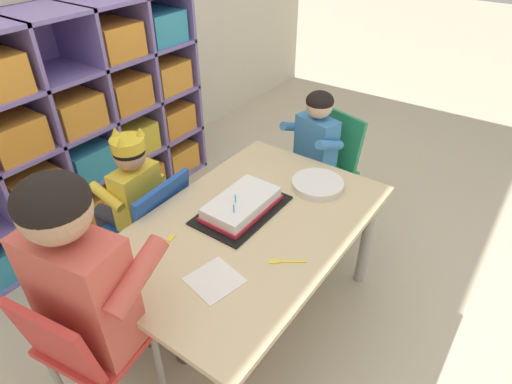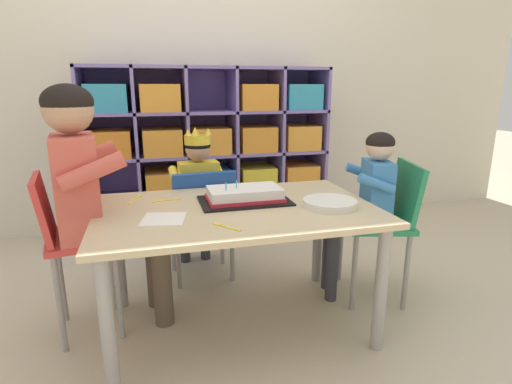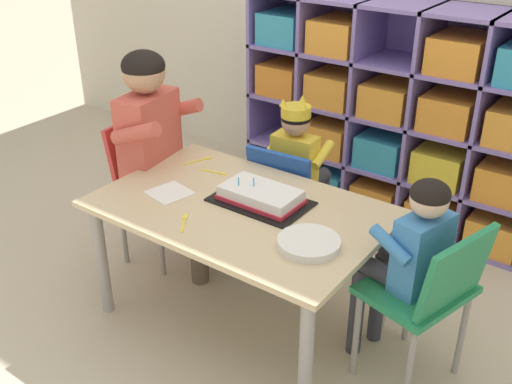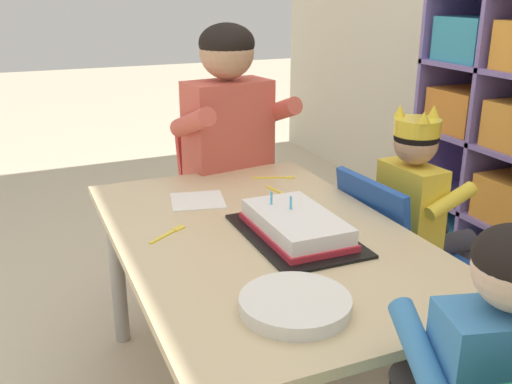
# 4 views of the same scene
# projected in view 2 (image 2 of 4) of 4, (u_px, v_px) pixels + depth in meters

# --- Properties ---
(ground) EXTENTS (16.00, 16.00, 0.00)m
(ground) POSITION_uv_depth(u_px,v_px,m) (239.00, 324.00, 1.82)
(ground) COLOR beige
(classroom_back_wall) EXTENTS (5.57, 0.10, 2.87)m
(classroom_back_wall) POSITION_uv_depth(u_px,v_px,m) (190.00, 30.00, 2.86)
(classroom_back_wall) COLOR beige
(classroom_back_wall) RESTS_ON ground
(storage_cubby_shelf) EXTENTS (1.65, 0.40, 1.17)m
(storage_cubby_shelf) POSITION_uv_depth(u_px,v_px,m) (213.00, 158.00, 2.87)
(storage_cubby_shelf) COLOR #7F6BB2
(storage_cubby_shelf) RESTS_ON ground
(activity_table) EXTENTS (1.15, 0.74, 0.56)m
(activity_table) POSITION_uv_depth(u_px,v_px,m) (237.00, 223.00, 1.70)
(activity_table) COLOR #D1B789
(activity_table) RESTS_ON ground
(classroom_chair_blue) EXTENTS (0.37, 0.33, 0.63)m
(classroom_chair_blue) POSITION_uv_depth(u_px,v_px,m) (202.00, 214.00, 2.15)
(classroom_chair_blue) COLOR #1E4CA8
(classroom_chair_blue) RESTS_ON ground
(child_with_crown) EXTENTS (0.31, 0.31, 0.84)m
(child_with_crown) POSITION_uv_depth(u_px,v_px,m) (198.00, 185.00, 2.21)
(child_with_crown) COLOR yellow
(child_with_crown) RESTS_ON ground
(classroom_chair_adult_side) EXTENTS (0.34, 0.35, 0.71)m
(classroom_chair_adult_side) POSITION_uv_depth(u_px,v_px,m) (71.00, 237.00, 1.66)
(classroom_chair_adult_side) COLOR red
(classroom_chair_adult_side) RESTS_ON ground
(adult_helper_seated) EXTENTS (0.46, 0.44, 1.06)m
(adult_helper_seated) POSITION_uv_depth(u_px,v_px,m) (93.00, 184.00, 1.65)
(adult_helper_seated) COLOR #D15647
(adult_helper_seated) RESTS_ON ground
(classroom_chair_guest_side) EXTENTS (0.41, 0.44, 0.69)m
(classroom_chair_guest_side) POSITION_uv_depth(u_px,v_px,m) (385.00, 215.00, 1.99)
(classroom_chair_guest_side) COLOR #238451
(classroom_chair_guest_side) RESTS_ON ground
(guest_at_table_side) EXTENTS (0.33, 0.33, 0.84)m
(guest_at_table_side) POSITION_uv_depth(u_px,v_px,m) (366.00, 194.00, 1.96)
(guest_at_table_side) COLOR #3D7FBC
(guest_at_table_side) RESTS_ON ground
(birthday_cake_on_tray) EXTENTS (0.39, 0.25, 0.10)m
(birthday_cake_on_tray) POSITION_uv_depth(u_px,v_px,m) (245.00, 196.00, 1.75)
(birthday_cake_on_tray) COLOR black
(birthday_cake_on_tray) RESTS_ON activity_table
(paper_plate_stack) EXTENTS (0.23, 0.23, 0.03)m
(paper_plate_stack) POSITION_uv_depth(u_px,v_px,m) (330.00, 203.00, 1.68)
(paper_plate_stack) COLOR white
(paper_plate_stack) RESTS_ON activity_table
(paper_napkin_square) EXTENTS (0.19, 0.19, 0.00)m
(paper_napkin_square) POSITION_uv_depth(u_px,v_px,m) (164.00, 219.00, 1.52)
(paper_napkin_square) COLOR white
(paper_napkin_square) RESTS_ON activity_table
(fork_near_cake_tray) EXTENTS (0.13, 0.04, 0.00)m
(fork_near_cake_tray) POSITION_uv_depth(u_px,v_px,m) (168.00, 200.00, 1.78)
(fork_near_cake_tray) COLOR yellow
(fork_near_cake_tray) RESTS_ON activity_table
(fork_by_napkin) EXTENTS (0.06, 0.14, 0.00)m
(fork_by_napkin) POSITION_uv_depth(u_px,v_px,m) (135.00, 199.00, 1.79)
(fork_by_napkin) COLOR yellow
(fork_by_napkin) RESTS_ON activity_table
(fork_beside_plate_stack) EXTENTS (0.09, 0.12, 0.00)m
(fork_beside_plate_stack) POSITION_uv_depth(u_px,v_px,m) (225.00, 226.00, 1.44)
(fork_beside_plate_stack) COLOR yellow
(fork_beside_plate_stack) RESTS_ON activity_table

